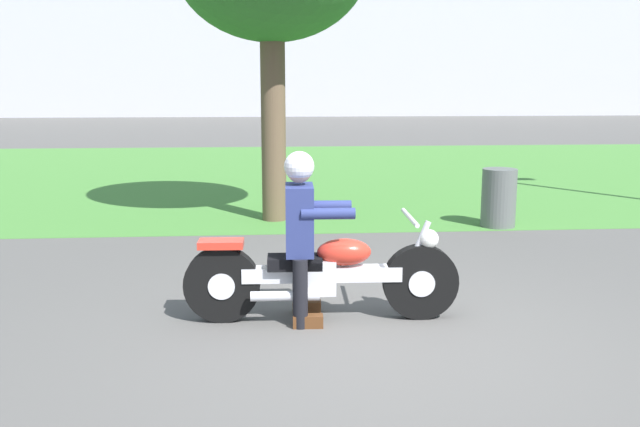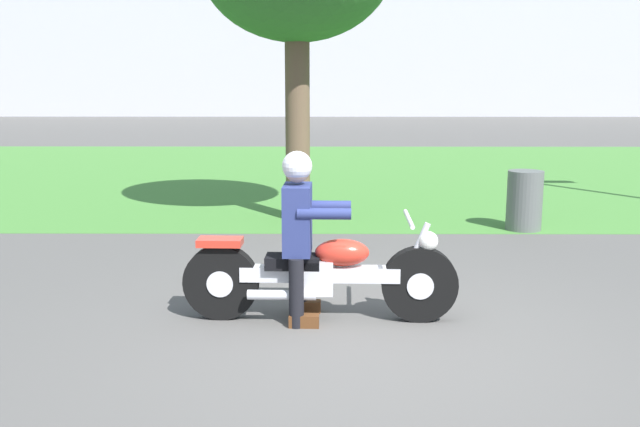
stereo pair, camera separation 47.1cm
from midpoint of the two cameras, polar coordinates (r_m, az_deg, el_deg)
ground at (r=5.14m, az=6.62°, el=-11.30°), size 120.00×120.00×0.00m
grass_verge at (r=14.82m, az=2.50°, el=3.35°), size 60.00×12.00×0.01m
motorcycle_lead at (r=5.66m, az=2.45°, el=-5.05°), size 2.24×0.66×0.87m
rider_lead at (r=5.56m, az=0.75°, el=-0.81°), size 0.56×0.48×1.39m
trash_can at (r=9.54m, az=17.81°, el=1.01°), size 0.46×0.46×0.78m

